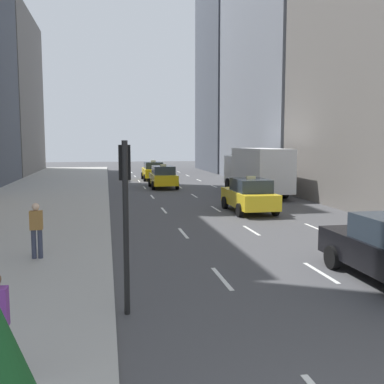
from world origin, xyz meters
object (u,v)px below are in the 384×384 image
(box_truck, at_px, (256,170))
(pedestrian_mid_block, at_px, (36,228))
(taxi_lead, at_px, (249,195))
(traffic_light_pole, at_px, (125,199))
(taxi_third, at_px, (163,177))
(taxi_second, at_px, (153,171))

(box_truck, height_order, pedestrian_mid_block, box_truck)
(taxi_lead, height_order, box_truck, box_truck)
(taxi_lead, xyz_separation_m, traffic_light_pole, (-6.75, -12.47, 1.53))
(taxi_lead, relative_size, traffic_light_pole, 1.22)
(taxi_third, xyz_separation_m, pedestrian_mid_block, (-6.37, -20.99, 0.19))
(pedestrian_mid_block, xyz_separation_m, traffic_light_pole, (2.42, -4.38, 1.34))
(taxi_lead, bearing_deg, traffic_light_pole, -118.42)
(taxi_third, distance_m, traffic_light_pole, 25.72)
(pedestrian_mid_block, bearing_deg, taxi_third, 73.11)
(box_truck, xyz_separation_m, pedestrian_mid_block, (-11.97, -15.23, -0.64))
(taxi_second, height_order, box_truck, box_truck)
(pedestrian_mid_block, bearing_deg, taxi_lead, 41.42)
(taxi_second, bearing_deg, taxi_lead, -82.18)
(taxi_second, relative_size, box_truck, 0.52)
(pedestrian_mid_block, bearing_deg, taxi_second, 77.39)
(taxi_lead, distance_m, box_truck, 7.71)
(taxi_lead, relative_size, box_truck, 0.52)
(pedestrian_mid_block, relative_size, traffic_light_pole, 0.46)
(taxi_third, relative_size, box_truck, 0.52)
(taxi_lead, relative_size, pedestrian_mid_block, 2.67)
(taxi_lead, bearing_deg, pedestrian_mid_block, -138.58)
(pedestrian_mid_block, height_order, traffic_light_pole, traffic_light_pole)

